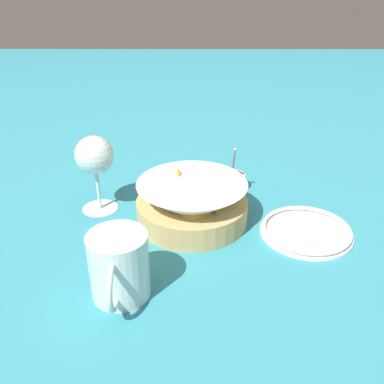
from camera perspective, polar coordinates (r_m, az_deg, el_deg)
ground_plane at (r=0.87m, az=1.92°, el=-3.82°), size 4.00×4.00×0.00m
food_basket at (r=0.85m, az=0.06°, el=-1.69°), size 0.22×0.22×0.10m
sauce_cup at (r=0.99m, az=5.33°, el=1.53°), size 0.07×0.06×0.12m
wine_glass at (r=0.88m, az=-12.87°, el=4.48°), size 0.08×0.08×0.16m
beer_mug at (r=0.67m, az=-9.67°, el=-9.99°), size 0.13×0.09×0.11m
side_plate at (r=0.85m, az=15.00°, el=-4.98°), size 0.18×0.18×0.01m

